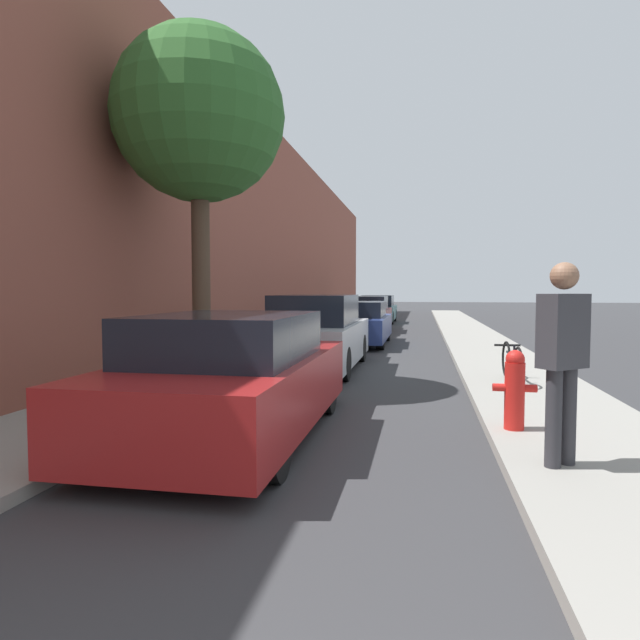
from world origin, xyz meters
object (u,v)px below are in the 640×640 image
Objects in this scene: pedestrian at (563,350)px; bicycle at (512,362)px; parked_car_red at (233,379)px; parked_car_teal at (378,310)px; street_tree_near at (199,118)px; parked_car_maroon at (367,315)px; parked_car_silver at (317,335)px; parked_car_navy at (357,324)px; fire_hydrant at (515,389)px.

pedestrian reaches higher than bicycle.
parked_car_red is at bearing -51.39° from pedestrian.
parked_car_teal is 22.71m from pedestrian.
parked_car_teal is (-0.10, 21.70, -0.00)m from parked_car_red.
street_tree_near reaches higher than bicycle.
pedestrian reaches higher than parked_car_maroon.
parked_car_red reaches higher than bicycle.
parked_car_maroon reaches higher than parked_car_red.
parked_car_navy is at bearing 87.85° from parked_car_silver.
street_tree_near is at bearing 119.15° from parked_car_red.
parked_car_red is 10.60m from parked_car_navy.
street_tree_near is at bearing -102.34° from parked_car_navy.
bicycle is (3.66, -12.11, -0.23)m from parked_car_maroon.
parked_car_teal is 0.76× the size of street_tree_near.
fire_hydrant is 3.32m from bicycle.
parked_car_maroon is at bearing 104.12° from bicycle.
street_tree_near is 6.63m from bicycle.
parked_car_red is 0.97× the size of parked_car_navy.
parked_car_navy is (0.20, 5.31, -0.09)m from parked_car_silver.
parked_car_teal is 21.46m from fire_hydrant.
street_tree_near reaches higher than parked_car_navy.
pedestrian is at bearing -96.40° from bicycle.
parked_car_silver is at bearing 90.71° from parked_car_red.
parked_car_navy is at bearing -112.98° from pedestrian.
bicycle is at bearing -22.85° from parked_car_silver.
parked_car_red is 2.72× the size of bicycle.
parked_car_teal is at bearing 98.93° from bicycle.
street_tree_near is (-1.47, -18.88, 3.85)m from parked_car_teal.
parked_car_teal is 2.50× the size of pedestrian.
fire_hydrant reaches higher than bicycle.
pedestrian is (0.19, -1.23, 0.57)m from fire_hydrant.
parked_car_navy is (0.13, 10.60, -0.02)m from parked_car_red.
parked_car_teal is (-0.03, 5.83, -0.01)m from parked_car_maroon.
parked_car_teal is 2.84× the size of bicycle.
pedestrian reaches higher than parked_car_red.
parked_car_navy is 5.27m from parked_car_maroon.
parked_car_red is 5.02m from street_tree_near.
parked_car_silver is at bearing -99.48° from pedestrian.
parked_car_teal is (-0.23, 11.10, 0.02)m from parked_car_navy.
pedestrian is 1.14× the size of bicycle.
parked_car_maroon is 2.84× the size of bicycle.
bicycle is at bearing 81.63° from fire_hydrant.
parked_car_silver reaches higher than bicycle.
parked_car_maroon reaches higher than fire_hydrant.
pedestrian is (3.40, -22.45, 0.48)m from parked_car_teal.
pedestrian is at bearing -36.25° from street_tree_near.
parked_car_navy is 0.98× the size of parked_car_teal.
parked_car_navy is 7.67m from bicycle.
street_tree_near is (-1.57, 2.81, 3.85)m from parked_car_red.
parked_car_maroon is (-0.20, 5.26, 0.03)m from parked_car_navy.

